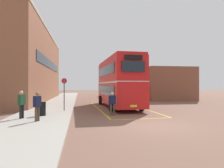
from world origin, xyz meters
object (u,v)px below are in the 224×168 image
(pedestrian_boarding, at_px, (112,102))
(bus_stop_sign, at_px, (64,91))
(single_deck_bus, at_px, (115,88))
(pedestrian_waiting_far, at_px, (37,104))
(litter_bin, at_px, (42,108))
(pedestrian_waiting_near, at_px, (22,102))
(double_decker_bus, at_px, (118,82))

(pedestrian_boarding, relative_size, bus_stop_sign, 0.65)
(single_deck_bus, height_order, bus_stop_sign, single_deck_bus)
(pedestrian_waiting_far, xyz_separation_m, bus_stop_sign, (1.15, 4.86, 0.61))
(pedestrian_waiting_far, distance_m, litter_bin, 2.29)
(litter_bin, bearing_deg, pedestrian_waiting_near, -134.89)
(double_decker_bus, distance_m, pedestrian_boarding, 5.90)
(pedestrian_waiting_near, bearing_deg, single_deck_bus, 67.64)
(litter_bin, bearing_deg, pedestrian_boarding, 3.30)
(pedestrian_waiting_near, relative_size, litter_bin, 1.76)
(litter_bin, bearing_deg, single_deck_bus, 68.98)
(pedestrian_boarding, bearing_deg, double_decker_bus, 75.46)
(pedestrian_waiting_near, relative_size, pedestrian_waiting_far, 1.02)
(pedestrian_boarding, height_order, pedestrian_waiting_near, pedestrian_waiting_near)
(single_deck_bus, height_order, pedestrian_waiting_far, single_deck_bus)
(single_deck_bus, distance_m, pedestrian_waiting_near, 25.98)
(double_decker_bus, height_order, pedestrian_waiting_near, double_decker_bus)
(single_deck_bus, bearing_deg, pedestrian_boarding, -99.99)
(pedestrian_boarding, distance_m, bus_stop_sign, 4.34)
(pedestrian_boarding, bearing_deg, litter_bin, -176.70)
(double_decker_bus, xyz_separation_m, pedestrian_waiting_far, (-6.16, -8.03, -1.40))
(single_deck_bus, distance_m, pedestrian_waiting_far, 26.68)
(pedestrian_waiting_near, distance_m, litter_bin, 1.58)
(pedestrian_waiting_near, distance_m, bus_stop_sign, 4.38)
(single_deck_bus, relative_size, litter_bin, 8.96)
(double_decker_bus, relative_size, single_deck_bus, 1.23)
(pedestrian_waiting_far, bearing_deg, bus_stop_sign, 76.72)
(pedestrian_waiting_far, bearing_deg, single_deck_bus, 70.90)
(double_decker_bus, distance_m, pedestrian_waiting_far, 10.22)
(double_decker_bus, height_order, bus_stop_sign, double_decker_bus)
(double_decker_bus, xyz_separation_m, bus_stop_sign, (-5.02, -3.17, -0.80))
(pedestrian_waiting_near, bearing_deg, double_decker_bus, 43.14)
(pedestrian_waiting_near, xyz_separation_m, litter_bin, (1.06, 1.06, -0.50))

